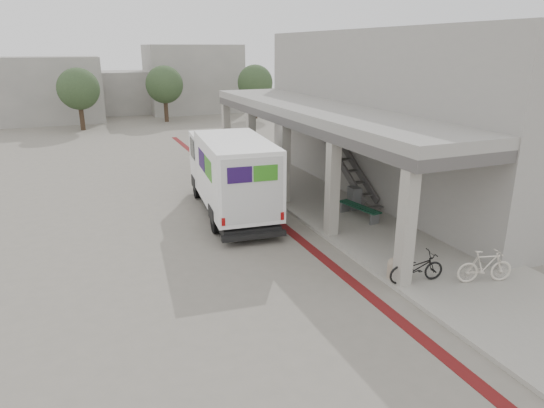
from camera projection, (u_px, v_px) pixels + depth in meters
name	position (u px, v px, depth m)	size (l,w,h in m)	color
ground	(281.00, 251.00, 15.69)	(120.00, 120.00, 0.00)	slate
bike_lane_stripe	(284.00, 227.00, 17.81)	(0.35, 40.00, 0.01)	#5B1213
sidewalk	(385.00, 232.00, 17.12)	(4.40, 28.00, 0.12)	gray
transit_building	(384.00, 117.00, 21.07)	(7.60, 17.00, 7.00)	gray
distant_backdrop	(101.00, 87.00, 45.36)	(28.00, 10.00, 6.50)	gray
tree_left	(78.00, 89.00, 37.50)	(3.20, 3.20, 4.80)	#38281C
tree_mid	(164.00, 85.00, 41.80)	(3.20, 3.20, 4.80)	#38281C
tree_right	(255.00, 83.00, 43.82)	(3.20, 3.20, 4.80)	#38281C
fedex_truck	(231.00, 173.00, 18.81)	(2.93, 7.45, 3.10)	black
bench	(359.00, 210.00, 18.30)	(0.77, 2.01, 0.46)	slate
bollard_near	(394.00, 268.00, 13.55)	(0.40, 0.40, 0.60)	gray
bollard_far	(331.00, 226.00, 16.78)	(0.38, 0.38, 0.57)	gray
utility_cabinet	(354.00, 198.00, 19.33)	(0.40, 0.53, 0.88)	slate
bicycle_black	(416.00, 268.00, 13.28)	(0.56, 1.61, 0.85)	black
bicycle_cream	(485.00, 266.00, 13.25)	(0.44, 1.57, 0.94)	beige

